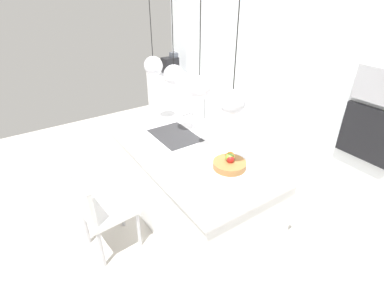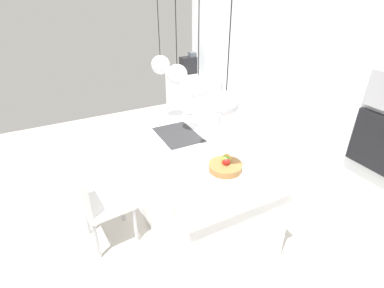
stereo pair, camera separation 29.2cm
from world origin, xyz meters
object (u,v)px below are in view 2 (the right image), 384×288
at_px(oven, 380,144).
at_px(fruit_bowl, 225,165).
at_px(chair_near, 100,202).
at_px(coffee_machine, 188,65).

bearing_deg(oven, fruit_bowl, -106.23).
height_order(fruit_bowl, oven, oven).
distance_m(fruit_bowl, chair_near, 1.27).
xyz_separation_m(oven, chair_near, (-1.01, -2.53, -0.49)).
bearing_deg(fruit_bowl, chair_near, -118.89).
relative_size(oven, chair_near, 0.64).
height_order(oven, chair_near, oven).
bearing_deg(chair_near, fruit_bowl, 61.11).
bearing_deg(coffee_machine, fruit_bowl, -20.99).
bearing_deg(oven, coffee_machine, -175.20).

